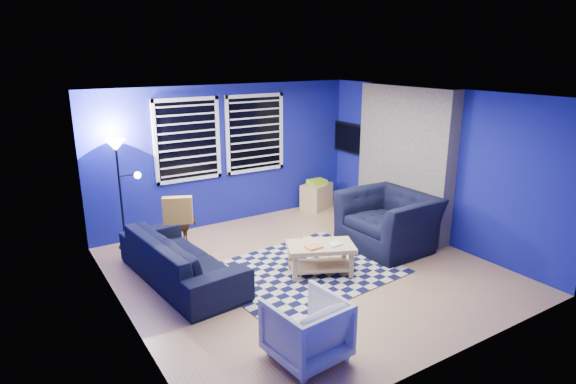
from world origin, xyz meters
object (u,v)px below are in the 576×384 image
object	(u,v)px
sofa	(181,258)
coffee_table	(320,253)
rocking_horse	(176,230)
floor_lamp	(118,160)
tv	(352,138)
armchair_bent	(306,329)
armchair_big	(388,221)
cabinet	(316,196)

from	to	relation	value
sofa	coffee_table	bearing A→B (deg)	-122.30
rocking_horse	floor_lamp	distance (m)	1.39
tv	armchair_bent	world-z (taller)	tv
armchair_big	cabinet	xyz separation A→B (m)	(0.20, 2.24, -0.18)
tv	sofa	distance (m)	4.41
floor_lamp	rocking_horse	bearing A→B (deg)	-37.98
armchair_big	coffee_table	world-z (taller)	armchair_big
cabinet	floor_lamp	xyz separation A→B (m)	(-3.76, -0.00, 1.17)
armchair_bent	floor_lamp	size ratio (longest dim) A/B	0.42
tv	armchair_big	world-z (taller)	tv
tv	cabinet	xyz separation A→B (m)	(-0.64, 0.25, -1.14)
tv	rocking_horse	distance (m)	3.90
armchair_bent	rocking_horse	distance (m)	3.45
armchair_big	rocking_horse	size ratio (longest dim) A/B	2.25
cabinet	tv	bearing A→B (deg)	-42.98
tv	armchair_bent	xyz separation A→B (m)	(-3.61, -3.72, -1.07)
rocking_horse	coffee_table	xyz separation A→B (m)	(1.41, -1.94, -0.00)
tv	cabinet	size ratio (longest dim) A/B	1.40
armchair_big	floor_lamp	bearing A→B (deg)	-123.98
rocking_horse	floor_lamp	bearing A→B (deg)	64.91
tv	floor_lamp	size ratio (longest dim) A/B	0.57
tv	armchair_bent	bearing A→B (deg)	-134.15
coffee_table	tv	bearing A→B (deg)	43.41
coffee_table	armchair_bent	bearing A→B (deg)	-130.18
sofa	armchair_big	size ratio (longest dim) A/B	1.68
coffee_table	floor_lamp	world-z (taller)	floor_lamp
sofa	floor_lamp	world-z (taller)	floor_lamp
armchair_bent	cabinet	world-z (taller)	armchair_bent
armchair_big	armchair_bent	distance (m)	3.26
armchair_bent	floor_lamp	xyz separation A→B (m)	(-0.80, 3.96, 1.10)
rocking_horse	coffee_table	distance (m)	2.40
armchair_big	coffee_table	xyz separation A→B (m)	(-1.48, -0.21, -0.12)
armchair_bent	rocking_horse	world-z (taller)	armchair_bent
sofa	cabinet	bearing A→B (deg)	-70.78
tv	cabinet	bearing A→B (deg)	158.78
sofa	cabinet	size ratio (longest dim) A/B	3.19
rocking_horse	coffee_table	bearing A→B (deg)	-131.06
rocking_horse	floor_lamp	xyz separation A→B (m)	(-0.66, 0.51, 1.11)
sofa	cabinet	xyz separation A→B (m)	(3.42, 1.59, -0.07)
tv	coffee_table	bearing A→B (deg)	-136.59
rocking_horse	armchair_big	bearing A→B (deg)	-107.88
sofa	armchair_bent	world-z (taller)	armchair_bent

